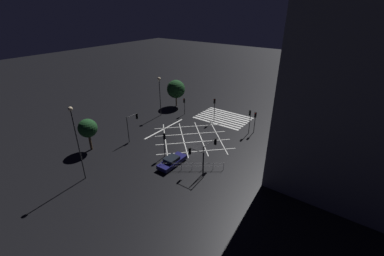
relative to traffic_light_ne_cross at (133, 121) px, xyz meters
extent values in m
plane|color=black|center=(-7.29, -5.90, -3.20)|extent=(200.00, 200.00, 0.00)
cube|color=silver|center=(-7.29, -13.01, -3.19)|extent=(9.88, 0.50, 0.01)
cube|color=silver|center=(-7.29, -13.91, -3.19)|extent=(9.88, 0.50, 0.01)
cube|color=silver|center=(-7.29, -14.81, -3.19)|extent=(9.88, 0.50, 0.01)
cube|color=silver|center=(-7.29, -15.71, -3.19)|extent=(9.88, 0.50, 0.01)
cube|color=silver|center=(-7.29, -16.61, -3.19)|extent=(9.88, 0.50, 0.01)
cube|color=silver|center=(-7.29, -17.51, -3.19)|extent=(9.88, 0.50, 0.01)
cube|color=silver|center=(-7.29, -18.41, -3.19)|extent=(9.88, 0.50, 0.01)
cube|color=silver|center=(-7.29, -19.31, -3.19)|extent=(9.88, 0.50, 0.01)
cube|color=silver|center=(-4.18, -9.00, -3.19)|extent=(8.64, 8.64, 0.01)
cube|color=silver|center=(-10.39, -9.00, -3.19)|extent=(8.64, 8.64, 0.01)
cube|color=silver|center=(-6.25, -6.93, -3.19)|extent=(8.64, 8.64, 0.01)
cube|color=silver|center=(-8.32, -6.93, -3.19)|extent=(8.64, 8.64, 0.01)
cube|color=silver|center=(-8.32, -4.86, -3.19)|extent=(8.64, 8.64, 0.01)
cube|color=silver|center=(-6.25, -4.86, -3.19)|extent=(8.64, 8.64, 0.01)
cube|color=silver|center=(-10.39, -2.79, -3.19)|extent=(8.64, 8.64, 0.01)
cube|color=silver|center=(-4.18, -2.79, -3.19)|extent=(8.64, 8.64, 0.01)
cube|color=silver|center=(-1.30, -5.90, -3.19)|extent=(0.30, 9.88, 0.01)
cube|color=black|center=(-30.71, -10.93, -1.20)|extent=(1.40, 0.06, 1.80)
cube|color=black|center=(-26.99, -10.93, -1.20)|extent=(1.40, 0.06, 1.80)
cube|color=black|center=(-23.26, -10.93, -1.20)|extent=(1.40, 0.06, 1.80)
cube|color=black|center=(-30.71, -10.93, 2.59)|extent=(1.40, 0.06, 1.80)
cube|color=beige|center=(-26.99, -10.93, 2.59)|extent=(1.40, 0.06, 1.80)
cube|color=black|center=(-23.26, -10.93, 2.59)|extent=(1.40, 0.06, 1.80)
cube|color=beige|center=(-30.71, -10.93, 6.38)|extent=(1.40, 0.06, 1.80)
cube|color=beige|center=(-26.99, -10.93, 6.38)|extent=(1.40, 0.06, 1.80)
cube|color=beige|center=(-23.26, -10.93, 6.38)|extent=(1.40, 0.06, 1.80)
cube|color=beige|center=(-26.99, -10.93, 10.17)|extent=(1.40, 0.06, 1.80)
cube|color=beige|center=(-23.26, -10.93, 10.17)|extent=(1.40, 0.06, 1.80)
cube|color=beige|center=(-26.99, -10.93, 13.96)|extent=(1.40, 0.06, 1.80)
cube|color=beige|center=(-23.26, -10.93, 13.96)|extent=(1.40, 0.06, 1.80)
cylinder|color=#2D2D30|center=(0.00, 1.15, -1.01)|extent=(0.11, 0.11, 4.37)
cylinder|color=#2D2D30|center=(0.00, 0.10, 1.02)|extent=(0.09, 2.09, 0.09)
cube|color=black|center=(0.00, -0.94, 0.57)|extent=(0.28, 0.16, 0.90)
sphere|color=black|center=(0.00, -1.05, 0.87)|extent=(0.18, 0.18, 0.18)
sphere|color=black|center=(0.00, -1.05, 0.57)|extent=(0.18, 0.18, 0.18)
sphere|color=green|center=(0.00, -1.05, 0.27)|extent=(0.18, 0.18, 0.18)
cube|color=black|center=(0.00, -0.85, 0.57)|extent=(0.36, 0.02, 0.98)
cylinder|color=#2D2D30|center=(-14.13, -12.91, -1.07)|extent=(0.11, 0.11, 4.25)
cube|color=black|center=(-14.00, -12.91, 0.56)|extent=(0.16, 0.28, 0.90)
sphere|color=black|center=(-13.89, -12.91, 0.86)|extent=(0.18, 0.18, 0.18)
sphere|color=black|center=(-13.89, -12.91, 0.56)|extent=(0.18, 0.18, 0.18)
sphere|color=green|center=(-13.89, -12.91, 0.26)|extent=(0.18, 0.18, 0.18)
cube|color=black|center=(-14.09, -12.91, 0.56)|extent=(0.02, 0.36, 0.98)
cylinder|color=#2D2D30|center=(-6.69, -13.76, -0.93)|extent=(0.11, 0.11, 4.53)
cube|color=black|center=(-6.69, -13.62, 0.83)|extent=(0.28, 0.16, 0.90)
sphere|color=red|center=(-6.69, -13.51, 1.13)|extent=(0.18, 0.18, 0.18)
sphere|color=black|center=(-6.69, -13.51, 0.83)|extent=(0.18, 0.18, 0.18)
sphere|color=black|center=(-6.69, -13.51, 0.53)|extent=(0.18, 0.18, 0.18)
cube|color=black|center=(-6.69, -13.71, 0.83)|extent=(0.36, 0.02, 0.98)
cylinder|color=#2D2D30|center=(-0.16, -13.18, -1.49)|extent=(0.11, 0.11, 3.41)
cube|color=black|center=(-0.16, -13.04, -0.28)|extent=(0.28, 0.16, 0.90)
sphere|color=red|center=(-0.16, -12.93, 0.02)|extent=(0.18, 0.18, 0.18)
sphere|color=black|center=(-0.16, -12.93, -0.28)|extent=(0.18, 0.18, 0.18)
sphere|color=black|center=(-0.16, -12.93, -0.58)|extent=(0.18, 0.18, 0.18)
cube|color=black|center=(-0.16, -13.13, -0.28)|extent=(0.36, 0.02, 0.98)
cylinder|color=#2D2D30|center=(-14.30, 1.38, -1.14)|extent=(0.11, 0.11, 4.11)
cylinder|color=#2D2D30|center=(-14.30, -0.08, 0.76)|extent=(0.09, 2.92, 0.09)
cube|color=black|center=(-14.30, -1.55, 0.31)|extent=(0.28, 0.16, 0.90)
sphere|color=red|center=(-14.30, -1.66, 0.61)|extent=(0.18, 0.18, 0.18)
sphere|color=black|center=(-14.30, -1.66, 0.31)|extent=(0.18, 0.18, 0.18)
sphere|color=black|center=(-14.30, -1.66, 0.01)|extent=(0.18, 0.18, 0.18)
cube|color=black|center=(-14.30, -1.46, 0.31)|extent=(0.36, 0.02, 0.98)
cylinder|color=#2D2D30|center=(-14.76, 1.97, -1.32)|extent=(0.11, 0.11, 3.75)
cylinder|color=#2D2D30|center=(-13.70, 1.97, 0.41)|extent=(2.12, 0.09, 0.09)
cube|color=black|center=(-12.64, 1.97, -0.04)|extent=(0.16, 0.28, 0.90)
sphere|color=black|center=(-12.53, 1.97, 0.26)|extent=(0.18, 0.18, 0.18)
sphere|color=black|center=(-12.53, 1.97, -0.04)|extent=(0.18, 0.18, 0.18)
sphere|color=green|center=(-12.53, 1.97, -0.34)|extent=(0.18, 0.18, 0.18)
cube|color=black|center=(-12.73, 1.97, -0.04)|extent=(0.02, 0.36, 0.98)
cylinder|color=#2D2D30|center=(-7.46, 1.06, -1.33)|extent=(0.11, 0.11, 3.73)
cube|color=black|center=(-7.46, 0.92, 0.03)|extent=(0.28, 0.16, 0.90)
sphere|color=black|center=(-7.46, 0.81, 0.33)|extent=(0.18, 0.18, 0.18)
sphere|color=black|center=(-7.46, 0.81, 0.03)|extent=(0.18, 0.18, 0.18)
sphere|color=green|center=(-7.46, 0.81, -0.27)|extent=(0.18, 0.18, 0.18)
cube|color=black|center=(-7.46, 1.01, 0.03)|extent=(0.36, 0.02, 0.98)
cylinder|color=#2D2D30|center=(-14.69, -13.75, -1.30)|extent=(0.11, 0.11, 3.79)
cube|color=black|center=(-14.69, -13.61, 0.09)|extent=(0.28, 0.16, 0.90)
sphere|color=red|center=(-14.69, -13.50, 0.39)|extent=(0.18, 0.18, 0.18)
sphere|color=black|center=(-14.69, -13.50, 0.09)|extent=(0.18, 0.18, 0.18)
sphere|color=black|center=(-14.69, -13.50, -0.21)|extent=(0.18, 0.18, 0.18)
cube|color=black|center=(-14.69, -13.70, 0.09)|extent=(0.36, 0.02, 0.98)
cylinder|color=#2D2D30|center=(-2.78, 10.86, 1.44)|extent=(0.14, 0.14, 9.27)
sphere|color=#F9E0B2|center=(-2.78, 10.86, 6.23)|extent=(0.52, 0.52, 0.52)
cylinder|color=#2D2D30|center=(3.39, -10.09, 0.37)|extent=(0.14, 0.14, 7.14)
sphere|color=#F9E0B2|center=(3.39, -10.09, 4.13)|extent=(0.63, 0.63, 0.63)
cylinder|color=brown|center=(4.23, -15.96, -2.05)|extent=(0.28, 0.28, 2.28)
sphere|color=#19421E|center=(4.23, -15.96, 0.53)|extent=(3.84, 3.84, 3.84)
cylinder|color=brown|center=(2.87, 6.08, -1.93)|extent=(0.36, 0.36, 2.53)
sphere|color=#19421E|center=(2.87, 6.08, 0.37)|extent=(2.76, 2.76, 2.76)
cube|color=#191951|center=(-9.75, 2.09, -2.71)|extent=(1.73, 4.54, 0.56)
cube|color=black|center=(-9.75, 2.20, -2.19)|extent=(1.52, 1.91, 0.48)
sphere|color=white|center=(-9.22, -0.13, -2.78)|extent=(0.16, 0.16, 0.16)
sphere|color=white|center=(-10.29, -0.13, -2.78)|extent=(0.16, 0.16, 0.16)
cylinder|color=black|center=(-9.01, 0.68, -2.86)|extent=(0.20, 0.67, 0.67)
cylinder|color=black|center=(-10.50, 0.68, -2.86)|extent=(0.20, 0.67, 0.67)
cylinder|color=black|center=(-9.01, 3.49, -2.86)|extent=(0.20, 0.67, 0.67)
cylinder|color=black|center=(-10.50, 3.49, -2.86)|extent=(0.20, 0.67, 0.67)
cylinder|color=#B7B7BC|center=(-9.23, 3.90, -2.67)|extent=(0.05, 0.05, 1.05)
cylinder|color=#B7B7BC|center=(-10.36, 3.08, -2.67)|extent=(0.05, 0.05, 1.05)
cylinder|color=#B7B7BC|center=(-11.49, 2.26, -2.67)|extent=(0.05, 0.05, 1.05)
cylinder|color=#B7B7BC|center=(-12.62, 1.43, -2.67)|extent=(0.05, 0.05, 1.05)
cylinder|color=#B7B7BC|center=(-13.75, 0.61, -2.67)|extent=(0.05, 0.05, 1.05)
cylinder|color=#B7B7BC|center=(-14.88, -0.21, -2.67)|extent=(0.05, 0.05, 1.05)
cylinder|color=#B7B7BC|center=(-16.01, -1.03, -2.67)|extent=(0.05, 0.05, 1.05)
cylinder|color=#B7B7BC|center=(-12.62, 1.43, -2.19)|extent=(6.80, 4.96, 0.04)
cylinder|color=#B7B7BC|center=(-12.62, 1.43, -2.62)|extent=(6.80, 4.96, 0.04)
camera|label=1|loc=(-29.28, 24.35, 16.68)|focal=24.00mm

